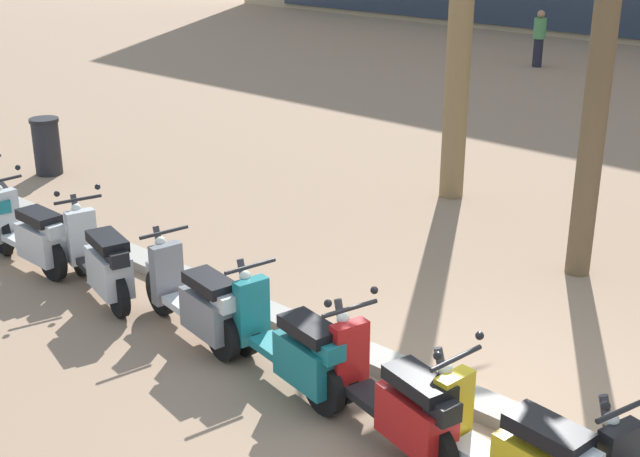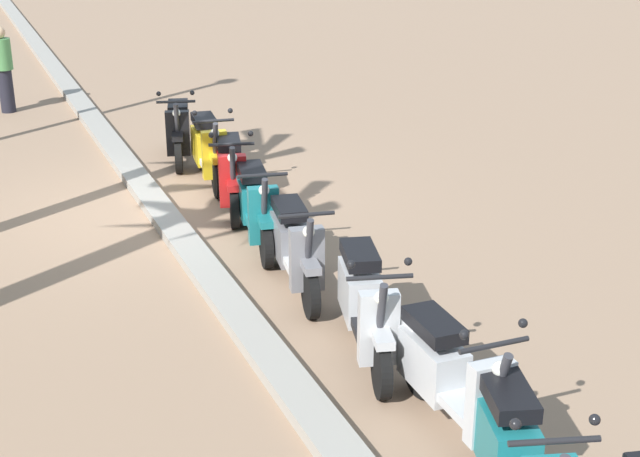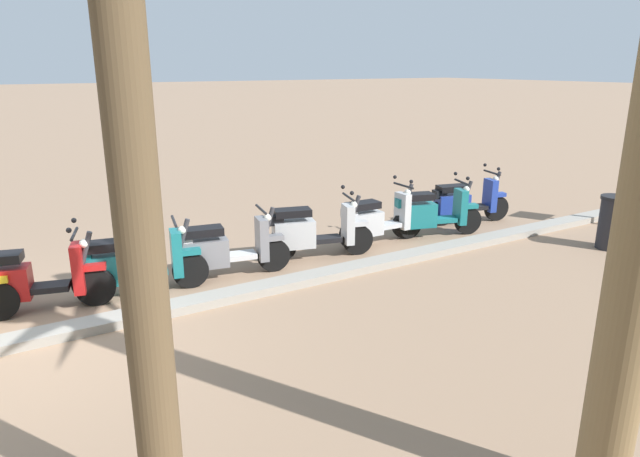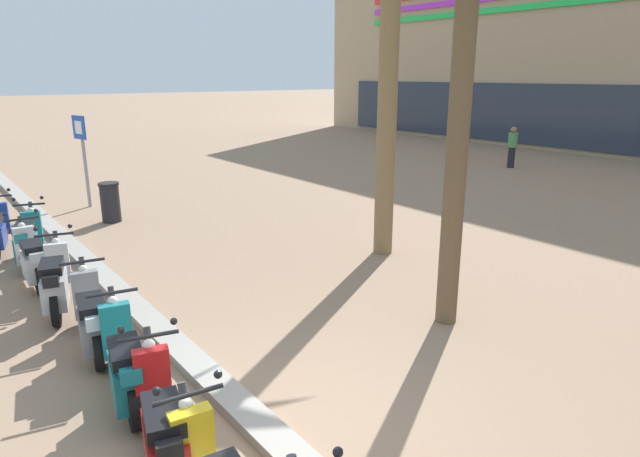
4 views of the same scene
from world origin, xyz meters
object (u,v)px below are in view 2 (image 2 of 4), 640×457
(scooter_teal_mid_front, at_px, (256,205))
(scooter_black_tail_end, at_px, (179,130))
(scooter_red_gap_after_mid, at_px, (231,173))
(scooter_silver_mid_rear, at_px, (450,376))
(scooter_grey_lead_nearest, at_px, (295,246))
(scooter_yellow_second_in_line, at_px, (208,149))
(scooter_silver_mid_centre, at_px, (365,303))
(pedestrian_strolling_near_curb, at_px, (3,68))

(scooter_teal_mid_front, xyz_separation_m, scooter_black_tail_end, (3.61, -0.01, -0.00))
(scooter_red_gap_after_mid, relative_size, scooter_black_tail_end, 1.07)
(scooter_silver_mid_rear, distance_m, scooter_red_gap_after_mid, 5.61)
(scooter_red_gap_after_mid, distance_m, scooter_black_tail_end, 2.33)
(scooter_grey_lead_nearest, xyz_separation_m, scooter_yellow_second_in_line, (3.76, -0.16, 0.02))
(scooter_silver_mid_centre, relative_size, scooter_red_gap_after_mid, 1.00)
(scooter_red_gap_after_mid, relative_size, pedestrian_strolling_near_curb, 1.17)
(scooter_silver_mid_rear, distance_m, scooter_yellow_second_in_line, 6.73)
(scooter_silver_mid_rear, height_order, scooter_black_tail_end, same)
(scooter_silver_mid_centre, height_order, scooter_red_gap_after_mid, same)
(scooter_grey_lead_nearest, relative_size, scooter_yellow_second_in_line, 1.02)
(scooter_silver_mid_centre, bearing_deg, scooter_yellow_second_in_line, -0.89)
(scooter_red_gap_after_mid, bearing_deg, scooter_silver_mid_rear, -179.85)
(scooter_teal_mid_front, bearing_deg, scooter_grey_lead_nearest, 178.44)
(scooter_yellow_second_in_line, bearing_deg, scooter_black_tail_end, 5.04)
(scooter_silver_mid_centre, bearing_deg, scooter_red_gap_after_mid, -0.80)
(scooter_silver_mid_centre, relative_size, scooter_teal_mid_front, 0.98)
(scooter_silver_mid_centre, xyz_separation_m, pedestrian_strolling_near_curb, (10.59, 2.18, 0.35))
(scooter_yellow_second_in_line, xyz_separation_m, scooter_black_tail_end, (1.22, 0.11, -0.02))
(scooter_black_tail_end, bearing_deg, scooter_teal_mid_front, 179.82)
(scooter_grey_lead_nearest, bearing_deg, scooter_black_tail_end, -0.56)
(scooter_silver_mid_rear, xyz_separation_m, scooter_grey_lead_nearest, (2.96, 0.15, -0.00))
(scooter_silver_mid_rear, xyz_separation_m, scooter_red_gap_after_mid, (5.61, 0.01, 0.01))
(scooter_grey_lead_nearest, distance_m, scooter_red_gap_after_mid, 2.65)
(scooter_silver_mid_centre, relative_size, scooter_grey_lead_nearest, 1.01)
(scooter_grey_lead_nearest, height_order, pedestrian_strolling_near_curb, pedestrian_strolling_near_curb)
(scooter_red_gap_after_mid, bearing_deg, scooter_silver_mid_centre, 179.20)
(scooter_teal_mid_front, relative_size, pedestrian_strolling_near_curb, 1.19)
(scooter_red_gap_after_mid, bearing_deg, scooter_teal_mid_front, 175.74)
(scooter_grey_lead_nearest, xyz_separation_m, scooter_red_gap_after_mid, (2.65, -0.13, 0.01))
(scooter_silver_mid_rear, height_order, scooter_red_gap_after_mid, same)
(scooter_grey_lead_nearest, xyz_separation_m, scooter_teal_mid_front, (1.37, -0.04, -0.00))
(scooter_silver_mid_centre, bearing_deg, scooter_teal_mid_front, 0.70)
(scooter_silver_mid_rear, xyz_separation_m, scooter_teal_mid_front, (4.33, 0.11, -0.00))
(scooter_silver_mid_rear, relative_size, scooter_red_gap_after_mid, 0.98)
(scooter_red_gap_after_mid, bearing_deg, pedestrian_strolling_near_curb, 19.40)
(scooter_black_tail_end, bearing_deg, scooter_silver_mid_rear, -179.29)
(scooter_silver_mid_rear, bearing_deg, scooter_yellow_second_in_line, -0.07)
(scooter_grey_lead_nearest, relative_size, scooter_teal_mid_front, 0.97)
(scooter_silver_mid_centre, bearing_deg, scooter_silver_mid_rear, -176.96)
(scooter_black_tail_end, height_order, pedestrian_strolling_near_curb, pedestrian_strolling_near_curb)
(scooter_grey_lead_nearest, xyz_separation_m, pedestrian_strolling_near_curb, (9.02, 2.11, 0.37))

